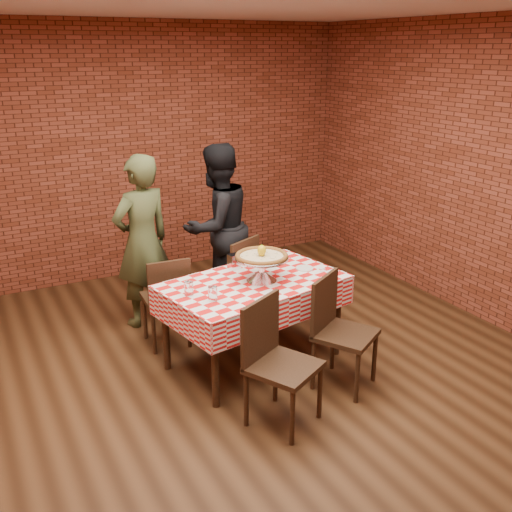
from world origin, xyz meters
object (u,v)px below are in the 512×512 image
object	(u,v)px
table	(254,322)
chair_far_left	(166,300)
water_glass_right	(189,289)
diner_olive	(142,242)
chair_near_right	(346,334)
pizza_stand	(262,269)
chair_far_right	(230,279)
condiment_caddy	(234,262)
diner_black	(217,226)
pizza	(262,257)
chair_near_left	(284,366)
water_glass_left	(213,294)

from	to	relation	value
table	chair_far_left	distance (m)	0.87
water_glass_right	diner_olive	distance (m)	1.23
water_glass_right	chair_near_right	size ratio (longest dim) A/B	0.12
pizza_stand	chair_far_right	distance (m)	0.94
condiment_caddy	diner_black	distance (m)	1.01
diner_olive	pizza	bearing A→B (deg)	101.29
table	condiment_caddy	size ratio (longest dim) A/B	10.85
pizza	chair_near_left	world-z (taller)	pizza
water_glass_right	chair_far_left	size ratio (longest dim) A/B	0.13
chair_near_left	pizza_stand	bearing A→B (deg)	44.25
pizza_stand	chair_far_left	world-z (taller)	pizza_stand
diner_olive	chair_near_right	bearing A→B (deg)	102.61
chair_far_right	water_glass_left	bearing A→B (deg)	32.81
pizza_stand	chair_near_left	world-z (taller)	pizza_stand
water_glass_left	diner_black	size ratio (longest dim) A/B	0.07
chair_far_left	chair_far_right	distance (m)	0.74
chair_near_left	diner_black	bearing A→B (deg)	50.26
pizza_stand	chair_near_left	bearing A→B (deg)	-108.29
chair_near_right	chair_far_left	size ratio (longest dim) A/B	1.06
chair_far_right	diner_olive	distance (m)	0.93
diner_olive	pizza_stand	bearing A→B (deg)	101.29
water_glass_left	chair_far_left	distance (m)	0.98
condiment_caddy	chair_near_left	bearing A→B (deg)	-109.44
chair_far_left	chair_far_right	bearing A→B (deg)	-164.93
water_glass_left	chair_near_left	world-z (taller)	chair_near_left
pizza	water_glass_left	size ratio (longest dim) A/B	3.86
pizza	chair_near_left	bearing A→B (deg)	-108.29
diner_olive	chair_far_right	bearing A→B (deg)	136.82
pizza_stand	chair_far_left	distance (m)	1.02
pizza_stand	chair_near_left	size ratio (longest dim) A/B	0.49
chair_near_left	diner_olive	distance (m)	2.15
water_glass_right	chair_far_right	bearing A→B (deg)	48.22
pizza	chair_far_right	world-z (taller)	pizza
chair_near_right	diner_olive	bearing A→B (deg)	88.24
chair_far_right	water_glass_right	bearing A→B (deg)	22.68
condiment_caddy	chair_near_right	bearing A→B (deg)	-74.21
water_glass_right	table	bearing A→B (deg)	3.46
pizza	condiment_caddy	xyz separation A→B (m)	(-0.09, 0.35, -0.14)
chair_near_right	diner_black	distance (m)	2.02
chair_near_left	chair_near_right	bearing A→B (deg)	-11.00
pizza	diner_olive	bearing A→B (deg)	117.69
chair_far_left	diner_black	distance (m)	1.09
pizza_stand	chair_far_right	size ratio (longest dim) A/B	0.51
chair_far_right	diner_black	bearing A→B (deg)	-125.31
chair_far_left	diner_olive	distance (m)	0.66
chair_near_right	chair_far_left	distance (m)	1.70
table	condiment_caddy	xyz separation A→B (m)	(-0.02, 0.32, 0.45)
chair_near_left	chair_near_right	world-z (taller)	chair_near_left
diner_black	diner_olive	bearing A→B (deg)	-11.96
pizza	chair_near_right	size ratio (longest dim) A/B	0.48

